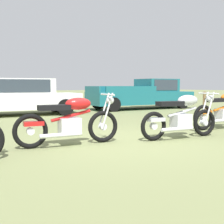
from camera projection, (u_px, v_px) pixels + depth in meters
ground_plane at (125, 141)px, 6.26m from camera, size 120.00×120.00×0.00m
motorcycle_red at (70, 121)px, 5.81m from camera, size 2.09×0.68×1.02m
motorcycle_silver at (181, 116)px, 6.59m from camera, size 2.00×0.66×1.02m
motorcycle_orange at (224, 111)px, 8.14m from camera, size 2.16×0.64×1.02m
car_white at (19, 94)px, 11.66m from camera, size 4.48×2.48×1.43m
pickup_truck_teal at (146, 94)px, 14.99m from camera, size 5.50×2.46×1.49m
fence_post_wooden at (204, 106)px, 10.18m from camera, size 0.10×0.10×0.96m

